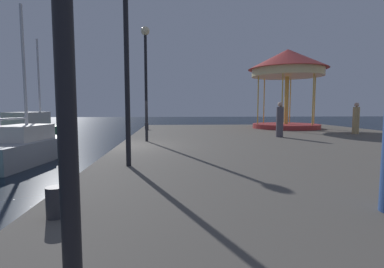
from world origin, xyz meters
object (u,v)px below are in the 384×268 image
at_px(sailboat_grey, 22,148).
at_px(bollard_center, 56,202).
at_px(bollard_south, 147,126).
at_px(person_by_the_water, 280,121).
at_px(carousel, 287,70).
at_px(sailboat_green, 31,131).
at_px(person_near_carousel, 356,119).
at_px(lamp_post_mid_promenade, 126,33).
at_px(lamp_post_far_end, 146,65).

relative_size(sailboat_grey, bollard_center, 16.00).
height_order(sailboat_grey, bollard_center, sailboat_grey).
bearing_deg(sailboat_grey, bollard_south, 56.38).
bearing_deg(person_by_the_water, carousel, 64.87).
relative_size(sailboat_green, bollard_center, 16.74).
relative_size(sailboat_green, person_by_the_water, 3.94).
xyz_separation_m(sailboat_green, person_near_carousel, (18.92, -3.78, 0.86)).
bearing_deg(person_near_carousel, bollard_south, 161.41).
relative_size(sailboat_grey, carousel, 1.18).
height_order(bollard_south, person_by_the_water, person_by_the_water).
distance_m(sailboat_green, lamp_post_mid_promenade, 14.41).
bearing_deg(bollard_south, bollard_center, -89.94).
relative_size(lamp_post_far_end, bollard_south, 11.88).
xyz_separation_m(lamp_post_mid_promenade, lamp_post_far_end, (0.03, 5.21, 0.03)).
height_order(carousel, person_by_the_water, carousel).
xyz_separation_m(bollard_south, person_near_carousel, (11.70, -3.93, 0.60)).
distance_m(sailboat_grey, bollard_south, 8.18).
bearing_deg(person_by_the_water, person_near_carousel, 16.38).
height_order(sailboat_grey, carousel, sailboat_grey).
bearing_deg(lamp_post_mid_promenade, sailboat_grey, 134.64).
bearing_deg(lamp_post_mid_promenade, carousel, 53.68).
height_order(lamp_post_mid_promenade, lamp_post_far_end, lamp_post_far_end).
height_order(lamp_post_far_end, person_near_carousel, lamp_post_far_end).
xyz_separation_m(lamp_post_far_end, bollard_south, (-0.53, 6.67, -3.00)).
bearing_deg(bollard_south, person_by_the_water, -38.07).
distance_m(lamp_post_mid_promenade, person_near_carousel, 13.94).
xyz_separation_m(lamp_post_far_end, person_by_the_water, (6.32, 1.31, -2.41)).
distance_m(lamp_post_mid_promenade, person_by_the_water, 9.41).
distance_m(sailboat_green, bollard_center, 16.66).
bearing_deg(sailboat_grey, sailboat_green, 112.10).
distance_m(sailboat_green, carousel, 17.31).
bearing_deg(lamp_post_far_end, person_near_carousel, 13.78).
relative_size(sailboat_grey, lamp_post_mid_promenade, 1.36).
relative_size(carousel, person_near_carousel, 3.17).
xyz_separation_m(bollard_south, bollard_center, (0.02, -15.15, 0.00)).
xyz_separation_m(lamp_post_mid_promenade, bollard_center, (-0.48, -3.27, -2.98)).
distance_m(sailboat_grey, lamp_post_mid_promenade, 7.89).
bearing_deg(lamp_post_far_end, bollard_center, -93.43).
relative_size(carousel, person_by_the_water, 3.18).
relative_size(sailboat_green, bollard_south, 16.74).
relative_size(lamp_post_mid_promenade, lamp_post_far_end, 0.99).
bearing_deg(lamp_post_mid_promenade, lamp_post_far_end, 89.64).
distance_m(lamp_post_far_end, bollard_south, 7.34).
xyz_separation_m(sailboat_grey, person_near_carousel, (16.22, 2.87, 1.00)).
height_order(sailboat_green, lamp_post_mid_promenade, sailboat_green).
relative_size(person_near_carousel, person_by_the_water, 1.00).
xyz_separation_m(sailboat_green, bollard_south, (7.22, 0.16, 0.27)).
bearing_deg(carousel, sailboat_green, -177.80).
xyz_separation_m(sailboat_green, bollard_center, (7.24, -15.00, 0.27)).
height_order(lamp_post_mid_promenade, person_by_the_water, lamp_post_mid_promenade).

